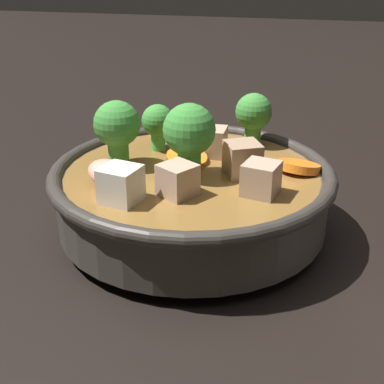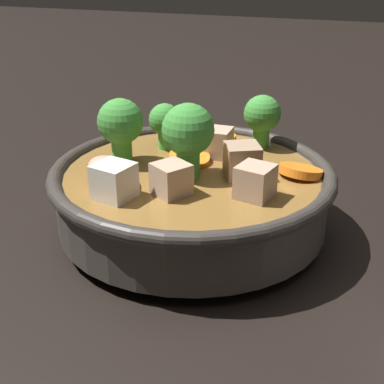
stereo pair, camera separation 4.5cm
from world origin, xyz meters
TOP-DOWN VIEW (x-y plane):
  - ground_plane at (0.00, 0.00)m, footprint 3.00×3.00m
  - stirfry_bowl at (0.00, -0.00)m, footprint 0.24×0.24m

SIDE VIEW (x-z plane):
  - ground_plane at x=0.00m, z-range 0.00..0.00m
  - stirfry_bowl at x=0.00m, z-range -0.02..0.10m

